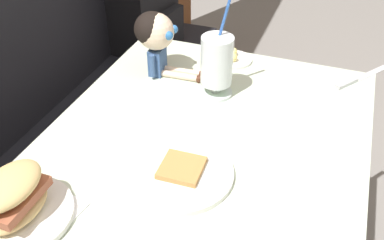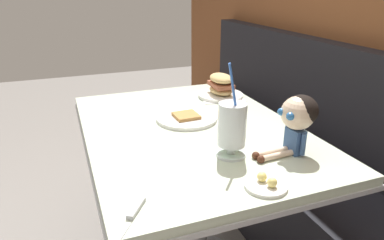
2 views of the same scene
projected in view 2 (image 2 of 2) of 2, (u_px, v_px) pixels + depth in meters
booth_bench at (311, 187)px, 1.74m from camera, size 2.60×0.48×1.00m
diner_table at (191, 171)px, 1.46m from camera, size 1.11×0.81×0.74m
toast_plate at (187, 118)px, 1.45m from camera, size 0.25×0.25×0.03m
milkshake_glass at (232, 127)px, 1.12m from camera, size 0.10×0.10×0.31m
sandwich_plate at (221, 88)px, 1.73m from camera, size 0.23×0.23×0.12m
butter_saucer at (266, 184)px, 0.98m from camera, size 0.12×0.12×0.04m
butter_knife at (131, 217)px, 0.85m from camera, size 0.20×0.15×0.01m
seated_doll at (298, 116)px, 1.13m from camera, size 0.12×0.22×0.20m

